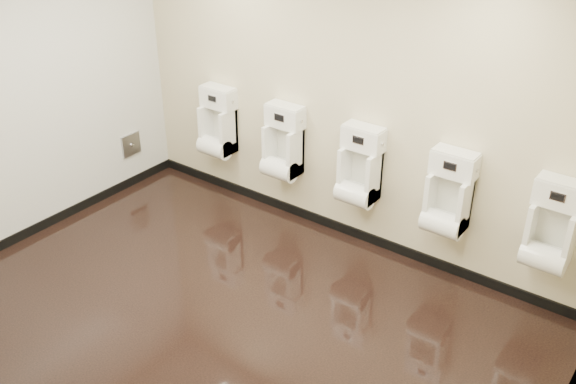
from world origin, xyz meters
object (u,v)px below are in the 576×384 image
at_px(urinal_2, 359,171).
at_px(urinal_3, 448,199).
at_px(urinal_1, 283,147).
at_px(access_panel, 131,145).
at_px(urinal_0, 217,127).
at_px(urinal_4, 551,232).

xyz_separation_m(urinal_2, urinal_3, (0.89, 0.00, 0.00)).
relative_size(urinal_1, urinal_2, 1.00).
xyz_separation_m(access_panel, urinal_3, (3.62, 0.42, 0.32)).
height_order(access_panel, urinal_0, urinal_0).
distance_m(urinal_1, urinal_4, 2.65).
height_order(access_panel, urinal_3, urinal_3).
relative_size(access_panel, urinal_2, 0.33).
relative_size(access_panel, urinal_4, 0.33).
height_order(urinal_0, urinal_3, same).
distance_m(urinal_1, urinal_2, 0.89).
height_order(urinal_3, urinal_4, same).
height_order(urinal_1, urinal_3, same).
bearing_deg(urinal_0, urinal_1, 0.00).
bearing_deg(urinal_4, urinal_0, 180.00).
relative_size(urinal_1, urinal_3, 1.00).
height_order(urinal_2, urinal_3, same).
distance_m(urinal_0, urinal_1, 0.88).
bearing_deg(urinal_4, urinal_3, 180.00).
distance_m(urinal_2, urinal_4, 1.76).
bearing_deg(urinal_2, urinal_3, 0.00).
bearing_deg(urinal_1, urinal_2, 0.00).
relative_size(access_panel, urinal_3, 0.33).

